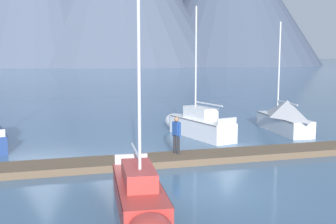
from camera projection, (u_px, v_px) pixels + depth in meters
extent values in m
plane|color=#426689|center=(205.00, 189.00, 15.46)|extent=(700.00, 700.00, 0.00)
cube|color=brown|center=(178.00, 159.00, 19.30)|extent=(23.13, 3.08, 0.30)
cylinder|color=#38383D|center=(183.00, 164.00, 18.55)|extent=(22.13, 1.41, 0.24)
cylinder|color=#38383D|center=(173.00, 155.00, 20.06)|extent=(22.13, 1.41, 0.24)
cube|color=#B2332D|center=(139.00, 195.00, 13.63)|extent=(1.54, 4.98, 0.79)
cube|color=#501614|center=(138.00, 184.00, 13.59)|extent=(1.57, 4.88, 0.06)
cylinder|color=silver|center=(139.00, 92.00, 12.77)|extent=(0.10, 0.10, 5.79)
cylinder|color=silver|center=(136.00, 151.00, 14.19)|extent=(0.18, 2.36, 0.08)
cube|color=#C03A35|center=(139.00, 175.00, 13.42)|extent=(1.02, 2.25, 0.55)
cube|color=silver|center=(131.00, 159.00, 15.88)|extent=(1.20, 0.15, 0.36)
cube|color=white|center=(201.00, 128.00, 24.99)|extent=(2.78, 5.07, 1.07)
ellipsoid|color=white|center=(176.00, 122.00, 27.39)|extent=(1.73, 2.30, 1.02)
cube|color=slate|center=(201.00, 120.00, 24.93)|extent=(2.79, 4.99, 0.06)
cylinder|color=silver|center=(196.00, 63.00, 25.02)|extent=(0.10, 0.10, 6.44)
cylinder|color=silver|center=(208.00, 104.00, 24.21)|extent=(0.85, 2.51, 0.08)
cube|color=white|center=(200.00, 113.00, 24.98)|extent=(1.58, 2.39, 0.68)
cube|color=silver|center=(227.00, 121.00, 22.87)|extent=(1.22, 0.47, 0.36)
cube|color=silver|center=(284.00, 124.00, 26.72)|extent=(1.47, 5.16, 0.99)
ellipsoid|color=silver|center=(265.00, 117.00, 29.43)|extent=(1.19, 1.28, 0.94)
cube|color=slate|center=(284.00, 117.00, 26.66)|extent=(1.51, 5.06, 0.06)
cylinder|color=silver|center=(279.00, 69.00, 27.15)|extent=(0.10, 0.10, 5.80)
cylinder|color=silver|center=(287.00, 103.00, 26.20)|extent=(0.13, 2.53, 0.08)
pyramid|color=silver|center=(287.00, 109.00, 26.22)|extent=(1.70, 4.14, 1.03)
cylinder|color=#232328|center=(178.00, 145.00, 19.51)|extent=(0.14, 0.14, 0.86)
cylinder|color=#232328|center=(175.00, 144.00, 19.72)|extent=(0.14, 0.14, 0.86)
cube|color=#234793|center=(177.00, 128.00, 19.51)|extent=(0.35, 0.44, 0.60)
sphere|color=#A37556|center=(177.00, 119.00, 19.46)|extent=(0.22, 0.22, 0.22)
cylinder|color=#234793|center=(180.00, 131.00, 19.32)|extent=(0.09, 0.09, 0.62)
cylinder|color=#234793|center=(173.00, 129.00, 19.73)|extent=(0.09, 0.09, 0.62)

